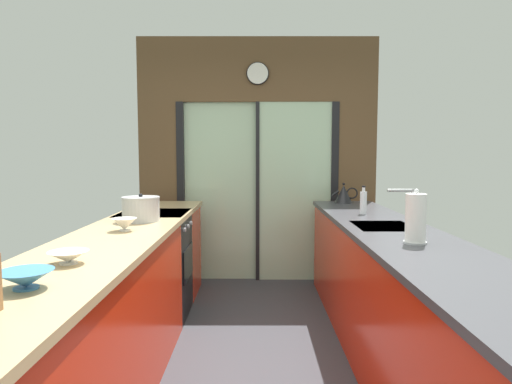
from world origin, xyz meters
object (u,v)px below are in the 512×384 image
object	(u,v)px
mixing_bowl_near	(27,279)
paper_towel_roll	(417,219)
mixing_bowl_mid	(70,257)
oven_range	(156,265)
mixing_bowl_far	(126,224)
stock_pot	(142,209)
soap_bottle_far	(365,202)
kettle	(345,194)

from	to	relation	value
mixing_bowl_near	paper_towel_roll	world-z (taller)	paper_towel_roll
mixing_bowl_mid	oven_range	bearing A→B (deg)	90.59
mixing_bowl_far	stock_pot	size ratio (longest dim) A/B	0.57
mixing_bowl_near	stock_pot	world-z (taller)	stock_pot
mixing_bowl_near	mixing_bowl_mid	xyz separation A→B (m)	(-0.00, 0.38, -0.01)
mixing_bowl_near	mixing_bowl_far	size ratio (longest dim) A/B	1.27
mixing_bowl_mid	soap_bottle_far	distance (m)	2.46
mixing_bowl_far	stock_pot	xyz separation A→B (m)	(0.00, 0.43, 0.05)
mixing_bowl_mid	stock_pot	distance (m)	1.31
mixing_bowl_mid	kettle	xyz separation A→B (m)	(1.78, 2.54, 0.06)
mixing_bowl_mid	paper_towel_roll	world-z (taller)	paper_towel_roll
stock_pot	kettle	size ratio (longest dim) A/B	1.05
mixing_bowl_mid	paper_towel_roll	xyz separation A→B (m)	(1.78, 0.47, 0.11)
oven_range	kettle	world-z (taller)	kettle
soap_bottle_far	paper_towel_roll	xyz separation A→B (m)	(-0.00, -1.23, 0.04)
paper_towel_roll	kettle	bearing A→B (deg)	89.94
soap_bottle_far	mixing_bowl_mid	bearing A→B (deg)	-136.36
kettle	soap_bottle_far	bearing A→B (deg)	-90.14
paper_towel_roll	oven_range	bearing A→B (deg)	143.67
kettle	stock_pot	bearing A→B (deg)	-145.20
oven_range	kettle	distance (m)	2.03
mixing_bowl_mid	soap_bottle_far	bearing A→B (deg)	43.64
mixing_bowl_far	stock_pot	bearing A→B (deg)	90.00
mixing_bowl_near	mixing_bowl_far	distance (m)	1.26
oven_range	mixing_bowl_near	bearing A→B (deg)	-89.51
mixing_bowl_far	paper_towel_roll	xyz separation A→B (m)	(1.78, -0.41, 0.10)
oven_range	mixing_bowl_far	world-z (taller)	mixing_bowl_far
mixing_bowl_far	soap_bottle_far	xyz separation A→B (m)	(1.78, 0.82, 0.06)
oven_range	paper_towel_roll	world-z (taller)	paper_towel_roll
mixing_bowl_mid	mixing_bowl_far	bearing A→B (deg)	90.00
mixing_bowl_near	soap_bottle_far	xyz separation A→B (m)	(1.78, 2.08, 0.06)
soap_bottle_far	paper_towel_roll	world-z (taller)	paper_towel_roll
oven_range	soap_bottle_far	world-z (taller)	soap_bottle_far
mixing_bowl_mid	kettle	distance (m)	3.11
mixing_bowl_mid	mixing_bowl_far	world-z (taller)	mixing_bowl_far
stock_pot	soap_bottle_far	distance (m)	1.82
stock_pot	mixing_bowl_mid	bearing A→B (deg)	-90.00
oven_range	paper_towel_roll	bearing A→B (deg)	-36.33
oven_range	kettle	bearing A→B (deg)	22.67
stock_pot	mixing_bowl_near	bearing A→B (deg)	-90.00
kettle	paper_towel_roll	xyz separation A→B (m)	(-0.00, -2.07, 0.05)
kettle	paper_towel_roll	world-z (taller)	paper_towel_roll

